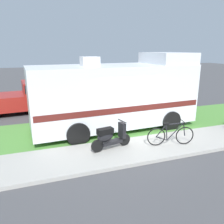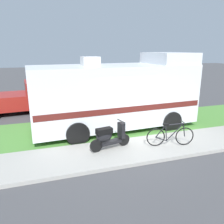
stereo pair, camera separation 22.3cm
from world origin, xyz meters
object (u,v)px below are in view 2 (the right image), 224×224
(scooter, at_px, (109,137))
(bicycle, at_px, (170,136))
(pickup_truck_near, at_px, (31,95))
(motorhome_rv, at_px, (117,94))

(scooter, distance_m, bicycle, 2.24)
(bicycle, height_order, pickup_truck_near, pickup_truck_near)
(bicycle, bearing_deg, pickup_truck_near, 124.45)
(motorhome_rv, relative_size, pickup_truck_near, 1.34)
(bicycle, bearing_deg, scooter, 169.35)
(motorhome_rv, distance_m, bicycle, 3.09)
(pickup_truck_near, bearing_deg, scooter, -68.26)
(bicycle, distance_m, pickup_truck_near, 8.61)
(motorhome_rv, xyz_separation_m, scooter, (-1.09, -2.25, -1.02))
(motorhome_rv, relative_size, scooter, 4.73)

